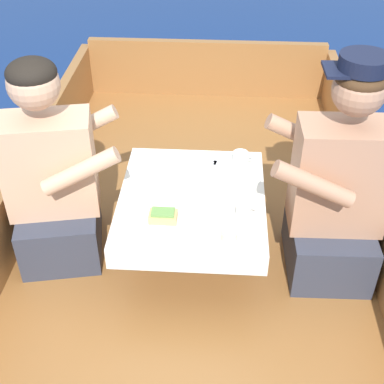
{
  "coord_description": "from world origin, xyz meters",
  "views": [
    {
      "loc": [
        0.12,
        -1.93,
        2.08
      ],
      "look_at": [
        0.0,
        -0.03,
        0.64
      ],
      "focal_mm": 50.0,
      "sensor_mm": 36.0,
      "label": 1
    }
  ],
  "objects_px": {
    "person_port": "(53,181)",
    "tin_can": "(229,235)",
    "sandwich": "(163,216)",
    "coffee_cup_port": "(244,210)",
    "person_starboard": "(337,193)",
    "coffee_cup_starboard": "(241,158)"
  },
  "relations": [
    {
      "from": "person_port",
      "to": "tin_can",
      "type": "xyz_separation_m",
      "value": [
        0.8,
        -0.29,
        -0.02
      ]
    },
    {
      "from": "person_port",
      "to": "person_starboard",
      "type": "distance_m",
      "value": 1.26
    },
    {
      "from": "coffee_cup_starboard",
      "to": "tin_can",
      "type": "relative_size",
      "value": 1.55
    },
    {
      "from": "sandwich",
      "to": "coffee_cup_port",
      "type": "distance_m",
      "value": 0.34
    },
    {
      "from": "person_port",
      "to": "sandwich",
      "type": "bearing_deg",
      "value": -31.74
    },
    {
      "from": "sandwich",
      "to": "tin_can",
      "type": "distance_m",
      "value": 0.3
    },
    {
      "from": "sandwich",
      "to": "coffee_cup_port",
      "type": "relative_size",
      "value": 1.32
    },
    {
      "from": "person_port",
      "to": "sandwich",
      "type": "xyz_separation_m",
      "value": [
        0.52,
        -0.19,
        -0.02
      ]
    },
    {
      "from": "coffee_cup_starboard",
      "to": "tin_can",
      "type": "height_order",
      "value": "coffee_cup_starboard"
    },
    {
      "from": "person_starboard",
      "to": "tin_can",
      "type": "distance_m",
      "value": 0.53
    },
    {
      "from": "sandwich",
      "to": "coffee_cup_starboard",
      "type": "xyz_separation_m",
      "value": [
        0.33,
        0.46,
        -0.0
      ]
    },
    {
      "from": "coffee_cup_port",
      "to": "tin_can",
      "type": "xyz_separation_m",
      "value": [
        -0.06,
        -0.16,
        -0.0
      ]
    },
    {
      "from": "person_port",
      "to": "tin_can",
      "type": "height_order",
      "value": "person_port"
    },
    {
      "from": "person_port",
      "to": "sandwich",
      "type": "distance_m",
      "value": 0.55
    },
    {
      "from": "person_port",
      "to": "sandwich",
      "type": "relative_size",
      "value": 8.31
    },
    {
      "from": "person_starboard",
      "to": "sandwich",
      "type": "bearing_deg",
      "value": 10.59
    },
    {
      "from": "sandwich",
      "to": "tin_can",
      "type": "bearing_deg",
      "value": -19.72
    },
    {
      "from": "sandwich",
      "to": "coffee_cup_port",
      "type": "xyz_separation_m",
      "value": [
        0.34,
        0.06,
        -0.0
      ]
    },
    {
      "from": "person_port",
      "to": "coffee_cup_port",
      "type": "distance_m",
      "value": 0.87
    },
    {
      "from": "coffee_cup_starboard",
      "to": "tin_can",
      "type": "distance_m",
      "value": 0.57
    },
    {
      "from": "person_port",
      "to": "coffee_cup_starboard",
      "type": "distance_m",
      "value": 0.89
    },
    {
      "from": "coffee_cup_starboard",
      "to": "person_port",
      "type": "bearing_deg",
      "value": -162.27
    }
  ]
}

